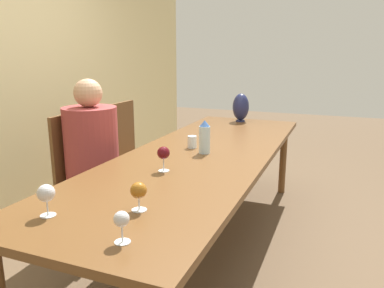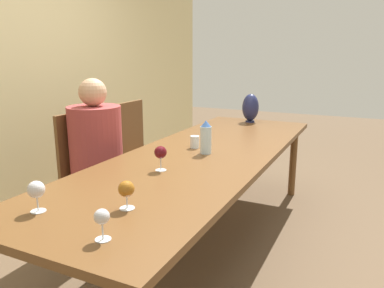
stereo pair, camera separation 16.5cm
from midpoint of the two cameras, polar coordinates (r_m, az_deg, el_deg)
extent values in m
plane|color=brown|center=(2.96, 3.06, -15.54)|extent=(14.00, 14.00, 0.00)
cube|color=beige|center=(3.66, -24.04, 11.86)|extent=(7.00, 0.06, 2.80)
cube|color=brown|center=(2.68, 3.26, -1.78)|extent=(3.06, 0.98, 0.04)
cylinder|color=brown|center=(4.01, 16.29, -2.64)|extent=(0.07, 0.07, 0.71)
cylinder|color=brown|center=(4.20, 5.79, -1.44)|extent=(0.07, 0.07, 0.71)
cylinder|color=silver|center=(2.63, 3.88, 0.58)|extent=(0.08, 0.08, 0.19)
cone|color=#33599E|center=(2.61, 3.92, 3.12)|extent=(0.07, 0.07, 0.04)
cylinder|color=silver|center=(2.80, 2.10, 0.31)|extent=(0.07, 0.07, 0.09)
cylinder|color=#1E234C|center=(3.94, 10.02, 3.42)|extent=(0.09, 0.09, 0.01)
ellipsoid|color=#1E234C|center=(3.91, 10.11, 5.51)|extent=(0.17, 0.17, 0.28)
cylinder|color=silver|center=(1.49, -10.23, -14.15)|extent=(0.06, 0.06, 0.00)
cylinder|color=silver|center=(1.47, -10.29, -12.96)|extent=(0.01, 0.01, 0.07)
sphere|color=silver|center=(1.45, -10.39, -10.87)|extent=(0.06, 0.06, 0.06)
cylinder|color=silver|center=(2.28, -2.70, -4.01)|extent=(0.07, 0.07, 0.00)
cylinder|color=silver|center=(2.26, -2.71, -3.03)|extent=(0.01, 0.01, 0.08)
sphere|color=#510C14|center=(2.24, -2.73, -1.29)|extent=(0.08, 0.08, 0.08)
cylinder|color=silver|center=(1.75, -7.16, -9.72)|extent=(0.07, 0.07, 0.00)
cylinder|color=silver|center=(1.73, -7.19, -8.76)|extent=(0.01, 0.01, 0.06)
sphere|color=#995B19|center=(1.71, -7.25, -6.83)|extent=(0.08, 0.08, 0.08)
cylinder|color=silver|center=(1.81, -19.95, -9.62)|extent=(0.07, 0.07, 0.00)
cylinder|color=silver|center=(1.79, -20.04, -8.57)|extent=(0.01, 0.01, 0.07)
sphere|color=silver|center=(1.77, -20.22, -6.54)|extent=(0.08, 0.08, 0.08)
cube|color=brown|center=(3.01, -12.55, -6.19)|extent=(0.44, 0.44, 0.04)
cube|color=brown|center=(3.06, -15.78, -0.41)|extent=(0.40, 0.03, 0.54)
cylinder|color=brown|center=(2.85, -11.64, -12.26)|extent=(0.04, 0.04, 0.41)
cylinder|color=brown|center=(3.13, -7.39, -9.65)|extent=(0.04, 0.04, 0.41)
cylinder|color=brown|center=(3.08, -17.37, -10.60)|extent=(0.04, 0.04, 0.41)
cylinder|color=brown|center=(3.34, -12.91, -8.36)|extent=(0.04, 0.04, 0.41)
cube|color=brown|center=(3.59, -5.27, -2.69)|extent=(0.44, 0.44, 0.04)
cube|color=brown|center=(3.63, -8.08, 2.13)|extent=(0.40, 0.03, 0.54)
cylinder|color=brown|center=(3.42, -4.08, -7.56)|extent=(0.04, 0.04, 0.41)
cylinder|color=brown|center=(3.73, -1.16, -5.68)|extent=(0.04, 0.04, 0.41)
cylinder|color=brown|center=(3.61, -9.35, -6.53)|extent=(0.04, 0.04, 0.41)
cylinder|color=brown|center=(3.91, -6.16, -4.84)|extent=(0.04, 0.04, 0.41)
cube|color=#2D2D38|center=(3.05, -11.30, -10.08)|extent=(0.30, 0.22, 0.45)
cylinder|color=#993838|center=(2.92, -12.87, -0.24)|extent=(0.40, 0.40, 0.60)
sphere|color=tan|center=(2.85, -13.30, 7.67)|extent=(0.21, 0.21, 0.21)
camera|label=1|loc=(0.08, -88.12, 0.46)|focal=35.00mm
camera|label=2|loc=(0.08, 91.88, -0.46)|focal=35.00mm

